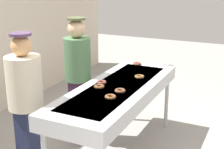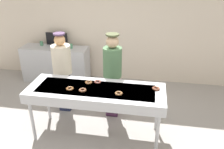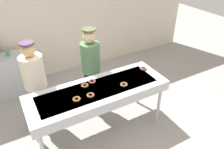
{
  "view_description": "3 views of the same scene",
  "coord_description": "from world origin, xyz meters",
  "px_view_note": "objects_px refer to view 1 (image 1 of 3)",
  "views": [
    {
      "loc": [
        -3.38,
        -1.56,
        2.25
      ],
      "look_at": [
        0.07,
        0.11,
        1.07
      ],
      "focal_mm": 51.82,
      "sensor_mm": 36.0,
      "label": 1
    },
    {
      "loc": [
        0.85,
        -3.33,
        2.85
      ],
      "look_at": [
        0.25,
        0.17,
        1.16
      ],
      "focal_mm": 37.19,
      "sensor_mm": 36.0,
      "label": 2
    },
    {
      "loc": [
        -1.19,
        -2.59,
        3.03
      ],
      "look_at": [
        0.35,
        0.17,
        1.03
      ],
      "focal_mm": 34.57,
      "sensor_mm": 36.0,
      "label": 3
    }
  ],
  "objects_px": {
    "fryer_conveyor": "(117,93)",
    "worker_baker": "(78,72)",
    "worker_assistant": "(25,98)",
    "chocolate_donut_0": "(110,97)",
    "chocolate_donut_2": "(137,64)",
    "chocolate_donut_1": "(120,91)",
    "chocolate_donut_4": "(139,77)",
    "chocolate_donut_5": "(101,82)",
    "chocolate_donut_3": "(99,86)"
  },
  "relations": [
    {
      "from": "worker_baker",
      "to": "fryer_conveyor",
      "type": "bearing_deg",
      "value": 73.38
    },
    {
      "from": "fryer_conveyor",
      "to": "worker_baker",
      "type": "bearing_deg",
      "value": 75.59
    },
    {
      "from": "fryer_conveyor",
      "to": "worker_assistant",
      "type": "height_order",
      "value": "worker_assistant"
    },
    {
      "from": "chocolate_donut_1",
      "to": "fryer_conveyor",
      "type": "bearing_deg",
      "value": 32.16
    },
    {
      "from": "chocolate_donut_5",
      "to": "chocolate_donut_4",
      "type": "bearing_deg",
      "value": -38.87
    },
    {
      "from": "worker_assistant",
      "to": "fryer_conveyor",
      "type": "bearing_deg",
      "value": 145.02
    },
    {
      "from": "worker_baker",
      "to": "chocolate_donut_5",
      "type": "bearing_deg",
      "value": 65.68
    },
    {
      "from": "fryer_conveyor",
      "to": "chocolate_donut_0",
      "type": "relative_size",
      "value": 18.49
    },
    {
      "from": "chocolate_donut_4",
      "to": "worker_assistant",
      "type": "bearing_deg",
      "value": 146.8
    },
    {
      "from": "chocolate_donut_0",
      "to": "fryer_conveyor",
      "type": "bearing_deg",
      "value": 14.41
    },
    {
      "from": "chocolate_donut_0",
      "to": "chocolate_donut_2",
      "type": "bearing_deg",
      "value": 9.89
    },
    {
      "from": "chocolate_donut_4",
      "to": "chocolate_donut_5",
      "type": "relative_size",
      "value": 1.0
    },
    {
      "from": "chocolate_donut_3",
      "to": "worker_assistant",
      "type": "distance_m",
      "value": 0.87
    },
    {
      "from": "chocolate_donut_3",
      "to": "chocolate_donut_1",
      "type": "bearing_deg",
      "value": -95.17
    },
    {
      "from": "chocolate_donut_1",
      "to": "chocolate_donut_4",
      "type": "height_order",
      "value": "same"
    },
    {
      "from": "chocolate_donut_1",
      "to": "worker_assistant",
      "type": "distance_m",
      "value": 1.05
    },
    {
      "from": "chocolate_donut_2",
      "to": "worker_assistant",
      "type": "xyz_separation_m",
      "value": [
        -1.86,
        0.56,
        0.01
      ]
    },
    {
      "from": "chocolate_donut_4",
      "to": "chocolate_donut_2",
      "type": "bearing_deg",
      "value": 24.36
    },
    {
      "from": "chocolate_donut_3",
      "to": "chocolate_donut_5",
      "type": "distance_m",
      "value": 0.16
    },
    {
      "from": "chocolate_donut_0",
      "to": "chocolate_donut_1",
      "type": "height_order",
      "value": "same"
    },
    {
      "from": "chocolate_donut_4",
      "to": "worker_baker",
      "type": "distance_m",
      "value": 0.83
    },
    {
      "from": "fryer_conveyor",
      "to": "worker_baker",
      "type": "height_order",
      "value": "worker_baker"
    },
    {
      "from": "fryer_conveyor",
      "to": "worker_baker",
      "type": "relative_size",
      "value": 1.35
    },
    {
      "from": "chocolate_donut_2",
      "to": "worker_assistant",
      "type": "bearing_deg",
      "value": 163.19
    },
    {
      "from": "chocolate_donut_0",
      "to": "chocolate_donut_4",
      "type": "relative_size",
      "value": 1.0
    },
    {
      "from": "fryer_conveyor",
      "to": "chocolate_donut_3",
      "type": "bearing_deg",
      "value": 135.21
    },
    {
      "from": "chocolate_donut_5",
      "to": "fryer_conveyor",
      "type": "bearing_deg",
      "value": -86.61
    },
    {
      "from": "chocolate_donut_1",
      "to": "chocolate_donut_2",
      "type": "relative_size",
      "value": 1.0
    },
    {
      "from": "chocolate_donut_4",
      "to": "worker_baker",
      "type": "xyz_separation_m",
      "value": [
        -0.24,
        0.8,
        0.03
      ]
    },
    {
      "from": "chocolate_donut_2",
      "to": "chocolate_donut_5",
      "type": "bearing_deg",
      "value": 175.81
    },
    {
      "from": "chocolate_donut_2",
      "to": "worker_baker",
      "type": "xyz_separation_m",
      "value": [
        -0.83,
        0.53,
        0.03
      ]
    },
    {
      "from": "chocolate_donut_4",
      "to": "chocolate_donut_5",
      "type": "distance_m",
      "value": 0.54
    },
    {
      "from": "fryer_conveyor",
      "to": "worker_assistant",
      "type": "distance_m",
      "value": 1.11
    },
    {
      "from": "chocolate_donut_3",
      "to": "worker_assistant",
      "type": "xyz_separation_m",
      "value": [
        -0.69,
        0.54,
        0.01
      ]
    },
    {
      "from": "chocolate_donut_4",
      "to": "chocolate_donut_0",
      "type": "bearing_deg",
      "value": 178.61
    },
    {
      "from": "chocolate_donut_1",
      "to": "chocolate_donut_3",
      "type": "bearing_deg",
      "value": 84.83
    },
    {
      "from": "chocolate_donut_0",
      "to": "chocolate_donut_1",
      "type": "bearing_deg",
      "value": -3.53
    },
    {
      "from": "chocolate_donut_3",
      "to": "chocolate_donut_4",
      "type": "height_order",
      "value": "same"
    },
    {
      "from": "fryer_conveyor",
      "to": "chocolate_donut_3",
      "type": "distance_m",
      "value": 0.26
    },
    {
      "from": "worker_assistant",
      "to": "chocolate_donut_2",
      "type": "bearing_deg",
      "value": 167.59
    },
    {
      "from": "chocolate_donut_1",
      "to": "chocolate_donut_3",
      "type": "distance_m",
      "value": 0.29
    },
    {
      "from": "chocolate_donut_1",
      "to": "worker_assistant",
      "type": "bearing_deg",
      "value": 128.84
    },
    {
      "from": "worker_assistant",
      "to": "chocolate_donut_1",
      "type": "bearing_deg",
      "value": 133.23
    },
    {
      "from": "chocolate_donut_1",
      "to": "chocolate_donut_2",
      "type": "height_order",
      "value": "same"
    },
    {
      "from": "chocolate_donut_0",
      "to": "chocolate_donut_2",
      "type": "height_order",
      "value": "same"
    },
    {
      "from": "chocolate_donut_5",
      "to": "chocolate_donut_2",
      "type": "bearing_deg",
      "value": -4.19
    },
    {
      "from": "chocolate_donut_5",
      "to": "chocolate_donut_0",
      "type": "bearing_deg",
      "value": -141.46
    },
    {
      "from": "chocolate_donut_5",
      "to": "worker_baker",
      "type": "xyz_separation_m",
      "value": [
        0.18,
        0.46,
        0.03
      ]
    },
    {
      "from": "fryer_conveyor",
      "to": "chocolate_donut_5",
      "type": "bearing_deg",
      "value": 93.39
    },
    {
      "from": "fryer_conveyor",
      "to": "worker_baker",
      "type": "xyz_separation_m",
      "value": [
        0.17,
        0.67,
        0.13
      ]
    }
  ]
}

